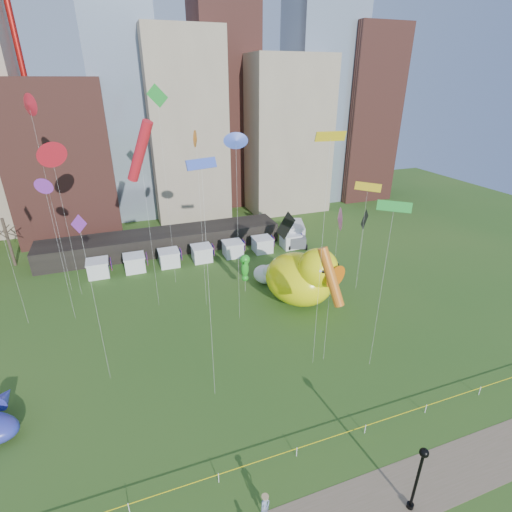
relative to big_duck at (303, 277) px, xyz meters
name	(u,v)px	position (x,y,z in m)	size (l,w,h in m)	color
ground	(296,456)	(-9.99, -19.51, -3.68)	(160.00, 160.00, 0.00)	#2A571B
skyline	(172,103)	(-7.74, 41.55, 17.76)	(101.00, 23.00, 68.00)	brown
pavilion	(163,241)	(-13.99, 22.49, -2.08)	(38.00, 6.00, 3.20)	black
vendor_tents	(202,254)	(-8.97, 16.49, -2.58)	(33.24, 2.80, 2.40)	white
caution_tape	(297,450)	(-9.99, -19.51, -3.00)	(50.00, 0.06, 0.90)	white
big_duck	(303,277)	(0.00, 0.00, 0.00)	(10.45, 11.50, 8.02)	#FFFB0D
small_duck	(266,274)	(-2.36, 6.36, -2.26)	(3.61, 4.32, 3.09)	white
seahorse_green	(245,266)	(-5.70, 5.17, 0.05)	(1.50, 1.76, 5.31)	silver
seahorse_purple	(292,271)	(0.26, 3.51, -0.92)	(1.35, 1.53, 4.08)	silver
lamppost	(419,472)	(-4.59, -25.51, -0.25)	(0.58, 0.58, 5.61)	black
box_truck	(296,233)	(7.85, 18.40, -2.07)	(4.88, 7.86, 3.14)	silver
woman	(265,506)	(-13.77, -22.71, -2.77)	(0.65, 0.43, 1.78)	silver
kite_0	(29,105)	(-27.46, 13.32, 19.41)	(1.40, 2.21, 24.32)	silver
kite_1	(339,219)	(4.96, 0.93, 6.55)	(1.44, 2.55, 11.57)	silver
kite_2	(365,221)	(8.98, 1.31, 5.74)	(2.14, 1.53, 10.84)	silver
kite_3	(158,102)	(-14.02, 10.86, 19.55)	(2.26, 1.28, 25.23)	silver
kite_4	(330,140)	(-3.94, -10.62, 17.78)	(2.46, 0.62, 22.10)	silver
kite_5	(202,168)	(-14.15, -11.31, 16.52)	(2.25, 1.00, 20.83)	silver
kite_6	(196,139)	(-11.35, 3.70, 16.29)	(0.81, 1.71, 20.92)	silver
kite_7	(44,187)	(-26.63, 5.97, 12.13)	(1.39, 1.06, 16.66)	silver
kite_8	(51,155)	(-26.15, 11.76, 14.29)	(2.12, 2.25, 19.36)	silver
kite_10	(286,226)	(-0.50, 4.30, 5.15)	(3.36, 1.58, 10.73)	silver
kite_11	(394,208)	(1.23, -12.75, 12.46)	(2.33, 2.07, 16.68)	silver
kite_12	(368,187)	(8.39, 0.67, 10.20)	(2.36, 2.65, 14.43)	silver
kite_13	(236,142)	(-8.40, -0.67, 16.49)	(1.59, 0.52, 21.07)	silver
kite_14	(331,277)	(-2.73, -10.58, 5.72)	(2.19, 3.28, 12.13)	silver
kite_15	(81,233)	(-22.93, -5.99, 11.02)	(1.26, 1.00, 16.24)	silver
kite_16	(140,152)	(-16.98, 5.50, 15.10)	(3.63, 3.41, 22.07)	silver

